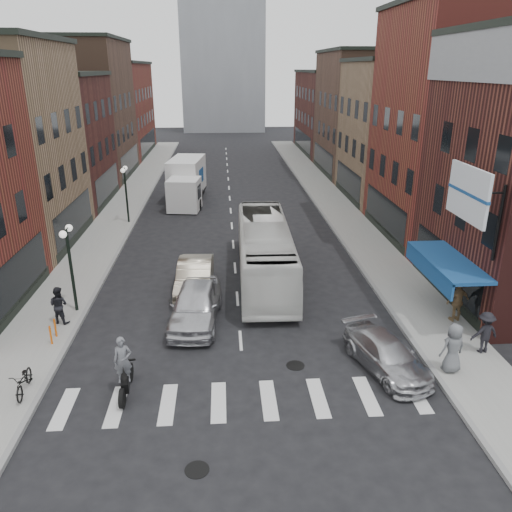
{
  "coord_description": "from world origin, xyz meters",
  "views": [
    {
      "loc": [
        -0.59,
        -17.04,
        10.58
      ],
      "look_at": [
        0.91,
        5.03,
        2.19
      ],
      "focal_mm": 35.0,
      "sensor_mm": 36.0,
      "label": 1
    }
  ],
  "objects": [
    {
      "name": "ground",
      "position": [
        0.0,
        0.0,
        0.0
      ],
      "size": [
        160.0,
        160.0,
        0.0
      ],
      "primitive_type": "plane",
      "color": "black",
      "rests_on": "ground"
    },
    {
      "name": "sidewalk_left",
      "position": [
        -8.5,
        22.0,
        0.07
      ],
      "size": [
        3.0,
        74.0,
        0.15
      ],
      "primitive_type": "cube",
      "color": "gray",
      "rests_on": "ground"
    },
    {
      "name": "sidewalk_right",
      "position": [
        8.5,
        22.0,
        0.07
      ],
      "size": [
        3.0,
        74.0,
        0.15
      ],
      "primitive_type": "cube",
      "color": "gray",
      "rests_on": "ground"
    },
    {
      "name": "curb_left",
      "position": [
        -7.0,
        22.0,
        0.0
      ],
      "size": [
        0.2,
        74.0,
        0.16
      ],
      "primitive_type": "cube",
      "color": "gray",
      "rests_on": "ground"
    },
    {
      "name": "curb_right",
      "position": [
        7.0,
        22.0,
        0.0
      ],
      "size": [
        0.2,
        74.0,
        0.16
      ],
      "primitive_type": "cube",
      "color": "gray",
      "rests_on": "ground"
    },
    {
      "name": "crosswalk_stripes",
      "position": [
        0.0,
        -3.0,
        0.0
      ],
      "size": [
        12.0,
        2.2,
        0.01
      ],
      "primitive_type": "cube",
      "color": "silver",
      "rests_on": "ground"
    },
    {
      "name": "bldg_left_mid_b",
      "position": [
        -14.99,
        24.0,
        5.15
      ],
      "size": [
        10.3,
        10.2,
        10.3
      ],
      "color": "#3F1816",
      "rests_on": "ground"
    },
    {
      "name": "bldg_left_far_a",
      "position": [
        -14.99,
        35.0,
        6.65
      ],
      "size": [
        10.3,
        12.2,
        13.3
      ],
      "color": "#4E3527",
      "rests_on": "ground"
    },
    {
      "name": "bldg_left_far_b",
      "position": [
        -14.99,
        49.0,
        5.65
      ],
      "size": [
        10.3,
        16.2,
        11.3
      ],
      "color": "maroon",
      "rests_on": "ground"
    },
    {
      "name": "bldg_right_mid_a",
      "position": [
        15.0,
        14.0,
        7.15
      ],
      "size": [
        10.3,
        10.2,
        14.3
      ],
      "color": "maroon",
      "rests_on": "ground"
    },
    {
      "name": "bldg_right_mid_b",
      "position": [
        14.99,
        24.0,
        5.65
      ],
      "size": [
        10.3,
        10.2,
        11.3
      ],
      "color": "#86684A",
      "rests_on": "ground"
    },
    {
      "name": "bldg_right_far_a",
      "position": [
        14.99,
        35.0,
        6.15
      ],
      "size": [
        10.3,
        12.2,
        12.3
      ],
      "color": "#4E3527",
      "rests_on": "ground"
    },
    {
      "name": "bldg_right_far_b",
      "position": [
        14.99,
        49.0,
        5.15
      ],
      "size": [
        10.3,
        16.2,
        10.3
      ],
      "color": "#3F1816",
      "rests_on": "ground"
    },
    {
      "name": "awning_blue",
      "position": [
        8.93,
        2.5,
        2.63
      ],
      "size": [
        1.8,
        5.0,
        0.78
      ],
      "color": "navy",
      "rests_on": "ground"
    },
    {
      "name": "billboard_sign",
      "position": [
        8.59,
        0.5,
        6.13
      ],
      "size": [
        1.52,
        3.0,
        3.7
      ],
      "color": "black",
      "rests_on": "ground"
    },
    {
      "name": "streetlamp_near",
      "position": [
        -7.4,
        4.0,
        2.91
      ],
      "size": [
        0.32,
        1.22,
        4.11
      ],
      "color": "black",
      "rests_on": "ground"
    },
    {
      "name": "streetlamp_far",
      "position": [
        -7.4,
        18.0,
        2.91
      ],
      "size": [
        0.32,
        1.22,
        4.11
      ],
      "color": "black",
      "rests_on": "ground"
    },
    {
      "name": "bike_rack",
      "position": [
        -7.6,
        1.3,
        0.55
      ],
      "size": [
        0.08,
        0.68,
        0.8
      ],
      "color": "#D8590C",
      "rests_on": "sidewalk_left"
    },
    {
      "name": "box_truck",
      "position": [
        -3.58,
        23.87,
        1.72
      ],
      "size": [
        3.1,
        8.26,
        3.48
      ],
      "rotation": [
        0.0,
        0.0,
        -0.13
      ],
      "color": "white",
      "rests_on": "ground"
    },
    {
      "name": "motorcycle_rider",
      "position": [
        -4.07,
        -2.34,
        1.04
      ],
      "size": [
        0.66,
        2.19,
        2.23
      ],
      "rotation": [
        0.0,
        0.0,
        0.13
      ],
      "color": "black",
      "rests_on": "ground"
    },
    {
      "name": "transit_bus",
      "position": [
        1.54,
        7.4,
        1.54
      ],
      "size": [
        2.86,
        11.14,
        3.09
      ],
      "primitive_type": "imported",
      "rotation": [
        0.0,
        0.0,
        -0.02
      ],
      "color": "silver",
      "rests_on": "ground"
    },
    {
      "name": "sedan_left_near",
      "position": [
        -1.9,
        2.74,
        0.86
      ],
      "size": [
        2.47,
        5.21,
        1.72
      ],
      "primitive_type": "imported",
      "rotation": [
        0.0,
        0.0,
        -0.09
      ],
      "color": "silver",
      "rests_on": "ground"
    },
    {
      "name": "sedan_left_far",
      "position": [
        -2.08,
        6.0,
        0.79
      ],
      "size": [
        1.84,
        4.87,
        1.59
      ],
      "primitive_type": "imported",
      "rotation": [
        0.0,
        0.0,
        -0.03
      ],
      "color": "#B7AC94",
      "rests_on": "ground"
    },
    {
      "name": "curb_car",
      "position": [
        5.31,
        -1.45,
        0.62
      ],
      "size": [
        2.86,
        4.59,
        1.24
      ],
      "primitive_type": "imported",
      "rotation": [
        0.0,
        0.0,
        0.28
      ],
      "color": "#ADADB2",
      "rests_on": "ground"
    },
    {
      "name": "parked_bicycle",
      "position": [
        -7.5,
        -2.18,
        0.6
      ],
      "size": [
        0.75,
        1.75,
        0.89
      ],
      "primitive_type": "imported",
      "rotation": [
        0.0,
        0.0,
        0.1
      ],
      "color": "black",
      "rests_on": "sidewalk_left"
    },
    {
      "name": "ped_left_solo",
      "position": [
        -7.76,
        2.83,
        0.99
      ],
      "size": [
        0.92,
        0.71,
        1.68
      ],
      "primitive_type": "imported",
      "rotation": [
        0.0,
        0.0,
        2.81
      ],
      "color": "black",
      "rests_on": "sidewalk_left"
    },
    {
      "name": "ped_right_a",
      "position": [
        9.39,
        -0.74,
        1.0
      ],
      "size": [
        1.16,
        0.7,
        1.7
      ],
      "primitive_type": "imported",
      "rotation": [
        0.0,
        0.0,
        3.29
      ],
      "color": "black",
      "rests_on": "sidewalk_right"
    },
    {
      "name": "ped_right_b",
      "position": [
        9.48,
        1.84,
        1.07
      ],
      "size": [
        1.17,
        0.75,
        1.84
      ],
      "primitive_type": "imported",
      "rotation": [
        0.0,
        0.0,
        3.35
      ],
      "color": "olive",
      "rests_on": "sidewalk_right"
    },
    {
      "name": "ped_right_c",
      "position": [
        7.58,
        -1.92,
        1.1
      ],
      "size": [
        1.03,
        0.79,
        1.89
      ],
      "primitive_type": "imported",
      "rotation": [
        0.0,
        0.0,
        3.36
      ],
      "color": "slate",
      "rests_on": "sidewalk_right"
    }
  ]
}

